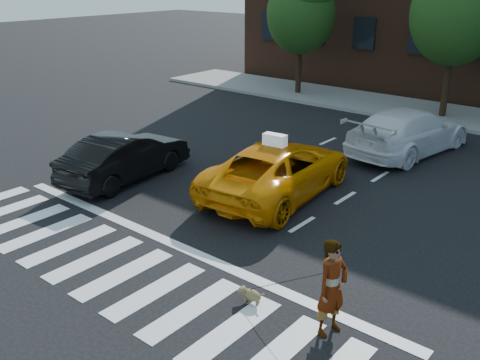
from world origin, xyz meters
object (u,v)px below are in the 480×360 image
(black_sedan, at_px, (125,156))
(woman, at_px, (332,288))
(dog, at_px, (250,294))
(tree_left, at_px, (302,5))
(white_suv, at_px, (409,131))
(tree_mid, at_px, (459,1))
(taxi, at_px, (278,169))

(black_sedan, distance_m, woman, 9.08)
(dog, bearing_deg, black_sedan, 141.79)
(tree_left, height_order, woman, tree_left)
(black_sedan, relative_size, white_suv, 0.80)
(tree_mid, height_order, taxi, tree_mid)
(tree_mid, bearing_deg, taxi, -92.95)
(tree_mid, distance_m, black_sedan, 14.79)
(taxi, bearing_deg, black_sedan, 18.63)
(tree_mid, height_order, woman, tree_mid)
(taxi, relative_size, black_sedan, 1.24)
(taxi, bearing_deg, woman, 128.18)
(tree_mid, bearing_deg, white_suv, -82.60)
(woman, bearing_deg, taxi, 56.43)
(tree_mid, relative_size, white_suv, 1.30)
(tree_left, relative_size, black_sedan, 1.48)
(tree_left, relative_size, woman, 3.62)
(taxi, bearing_deg, tree_mid, -98.97)
(tree_left, bearing_deg, white_suv, -33.41)
(tree_mid, bearing_deg, black_sedan, -110.13)
(tree_left, relative_size, dog, 11.81)
(taxi, xyz_separation_m, black_sedan, (-4.30, -1.97, -0.03))
(tree_left, bearing_deg, taxi, -58.68)
(taxi, xyz_separation_m, woman, (4.41, -4.53, 0.14))
(tree_mid, height_order, black_sedan, tree_mid)
(taxi, height_order, black_sedan, taxi)
(tree_left, bearing_deg, tree_mid, -0.00)
(tree_mid, xyz_separation_m, woman, (3.82, -15.90, -3.95))
(taxi, xyz_separation_m, dog, (2.77, -4.74, -0.57))
(black_sedan, bearing_deg, tree_left, -85.54)
(tree_mid, distance_m, white_suv, 6.80)
(taxi, distance_m, dog, 5.52)
(tree_mid, distance_m, dog, 16.91)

